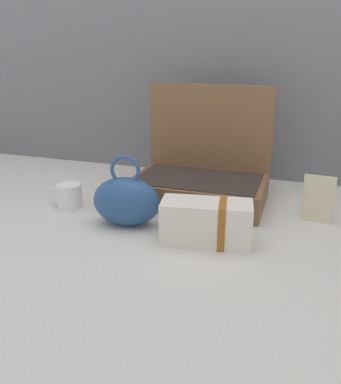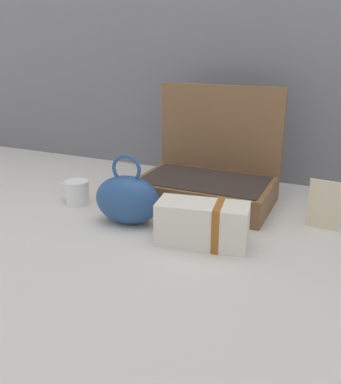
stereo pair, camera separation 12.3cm
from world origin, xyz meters
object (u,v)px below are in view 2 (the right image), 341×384
(teal_pouch_handbag, at_px, (127,199))
(info_card_left, at_px, (324,205))
(cream_toiletry_bag, at_px, (204,224))
(open_suitcase, at_px, (208,177))
(coffee_mug, at_px, (77,192))

(teal_pouch_handbag, xyz_separation_m, info_card_left, (0.55, 0.21, -0.00))
(teal_pouch_handbag, relative_size, info_card_left, 1.47)
(cream_toiletry_bag, relative_size, info_card_left, 1.75)
(open_suitcase, bearing_deg, cream_toiletry_bag, -72.64)
(open_suitcase, xyz_separation_m, cream_toiletry_bag, (0.10, -0.32, -0.03))
(open_suitcase, relative_size, teal_pouch_handbag, 2.04)
(open_suitcase, distance_m, cream_toiletry_bag, 0.34)
(teal_pouch_handbag, xyz_separation_m, cream_toiletry_bag, (0.26, -0.04, -0.02))
(info_card_left, bearing_deg, open_suitcase, 175.60)
(open_suitcase, height_order, info_card_left, open_suitcase)
(cream_toiletry_bag, bearing_deg, teal_pouch_handbag, 171.83)
(teal_pouch_handbag, distance_m, coffee_mug, 0.26)
(coffee_mug, bearing_deg, cream_toiletry_bag, -12.22)
(teal_pouch_handbag, height_order, coffee_mug, teal_pouch_handbag)
(coffee_mug, distance_m, info_card_left, 0.81)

